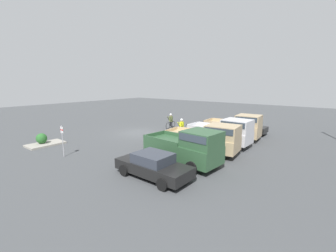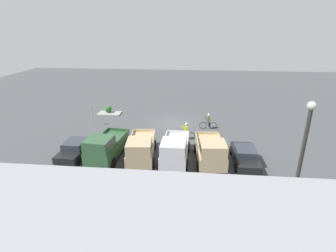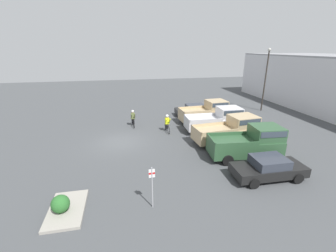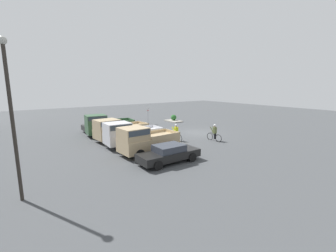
# 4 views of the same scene
# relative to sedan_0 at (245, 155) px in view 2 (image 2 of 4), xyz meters

# --- Properties ---
(ground_plane) EXTENTS (80.00, 80.00, 0.00)m
(ground_plane) POSITION_rel_sedan_0_xyz_m (6.48, -8.75, -0.67)
(ground_plane) COLOR #424447
(sedan_0) EXTENTS (1.94, 4.62, 1.31)m
(sedan_0) POSITION_rel_sedan_0_xyz_m (0.00, 0.00, 0.00)
(sedan_0) COLOR black
(sedan_0) RESTS_ON ground_plane
(pickup_truck_0) EXTENTS (2.52, 5.09, 2.31)m
(pickup_truck_0) POSITION_rel_sedan_0_xyz_m (2.77, 0.43, 0.50)
(pickup_truck_0) COLOR tan
(pickup_truck_0) RESTS_ON ground_plane
(pickup_truck_1) EXTENTS (2.32, 5.28, 2.28)m
(pickup_truck_1) POSITION_rel_sedan_0_xyz_m (5.61, 0.48, 0.51)
(pickup_truck_1) COLOR silver
(pickup_truck_1) RESTS_ON ground_plane
(pickup_truck_2) EXTENTS (2.64, 5.56, 2.23)m
(pickup_truck_2) POSITION_rel_sedan_0_xyz_m (8.35, 0.43, 0.48)
(pickup_truck_2) COLOR tan
(pickup_truck_2) RESTS_ON ground_plane
(pickup_truck_3) EXTENTS (2.60, 5.25, 2.35)m
(pickup_truck_3) POSITION_rel_sedan_0_xyz_m (11.24, 0.51, 0.52)
(pickup_truck_3) COLOR #2D5133
(pickup_truck_3) RESTS_ON ground_plane
(sedan_1) EXTENTS (2.02, 4.44, 1.38)m
(sedan_1) POSITION_rel_sedan_0_xyz_m (14.00, 0.10, 0.02)
(sedan_1) COLOR black
(sedan_1) RESTS_ON ground_plane
(cyclist_0) EXTENTS (1.84, 0.47, 1.73)m
(cyclist_0) POSITION_rel_sedan_0_xyz_m (4.84, -4.33, 0.21)
(cyclist_0) COLOR black
(cyclist_0) RESTS_ON ground_plane
(cyclist_1) EXTENTS (1.85, 0.47, 1.72)m
(cyclist_1) POSITION_rel_sedan_0_xyz_m (2.56, -7.41, 0.19)
(cyclist_1) COLOR black
(cyclist_1) RESTS_ON ground_plane
(fire_lane_sign) EXTENTS (0.06, 0.30, 2.26)m
(fire_lane_sign) POSITION_rel_sedan_0_xyz_m (15.27, -7.18, 0.70)
(fire_lane_sign) COLOR #9E9EA3
(fire_lane_sign) RESTS_ON ground_plane
(lamppost) EXTENTS (0.36, 0.36, 7.58)m
(lamppost) POSITION_rel_sedan_0_xyz_m (-0.28, 8.98, 3.72)
(lamppost) COLOR #2D2823
(lamppost) RESTS_ON ground_plane
(curb_island) EXTENTS (2.81, 1.69, 0.15)m
(curb_island) POSITION_rel_sedan_0_xyz_m (14.69, -11.36, -0.60)
(curb_island) COLOR gray
(curb_island) RESTS_ON ground_plane
(shrub) EXTENTS (0.86, 0.86, 0.86)m
(shrub) POSITION_rel_sedan_0_xyz_m (14.88, -11.54, -0.09)
(shrub) COLOR #286028
(shrub) RESTS_ON curb_island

